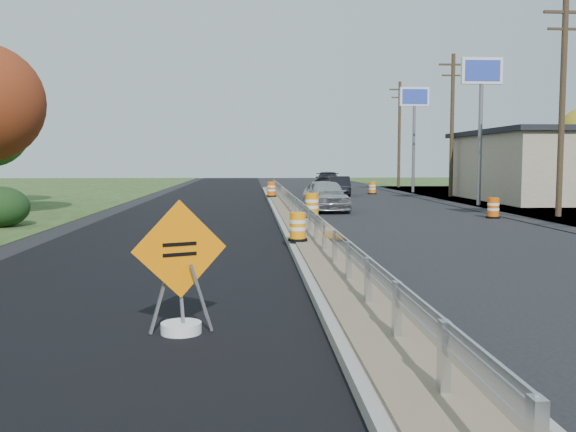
{
  "coord_description": "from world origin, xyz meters",
  "views": [
    {
      "loc": [
        -1.87,
        -17.96,
        2.48
      ],
      "look_at": [
        -0.94,
        -2.31,
        1.1
      ],
      "focal_mm": 40.0,
      "sensor_mm": 36.0,
      "label": 1
    }
  ],
  "objects": [
    {
      "name": "car_dark_mid",
      "position": [
        4.32,
        26.03,
        0.67
      ],
      "size": [
        1.81,
        4.19,
        1.34
      ],
      "primitive_type": "imported",
      "rotation": [
        0.0,
        0.0,
        -0.1
      ],
      "color": "black",
      "rests_on": "ground"
    },
    {
      "name": "car_dark_far",
      "position": [
        4.62,
        34.99,
        0.74
      ],
      "size": [
        2.76,
        5.36,
        1.49
      ],
      "primitive_type": "imported",
      "rotation": [
        0.0,
        0.0,
        3.0
      ],
      "color": "black",
      "rests_on": "ground"
    },
    {
      "name": "barrel_shoulder_near",
      "position": [
        8.47,
        8.63,
        0.42
      ],
      "size": [
        0.6,
        0.6,
        0.87
      ],
      "color": "black",
      "rests_on": "ground"
    },
    {
      "name": "utility_pole_nmid",
      "position": [
        11.5,
        24.0,
        4.93
      ],
      "size": [
        1.9,
        0.26,
        9.4
      ],
      "color": "#473523",
      "rests_on": "ground"
    },
    {
      "name": "barrel_median_mid",
      "position": [
        0.55,
        6.9,
        0.69
      ],
      "size": [
        0.65,
        0.65,
        0.95
      ],
      "color": "black",
      "rests_on": "median"
    },
    {
      "name": "ground",
      "position": [
        0.0,
        0.0,
        0.0
      ],
      "size": [
        140.0,
        140.0,
        0.0
      ],
      "primitive_type": "plane",
      "color": "black",
      "rests_on": "ground"
    },
    {
      "name": "milled_overlay",
      "position": [
        -4.4,
        10.0,
        0.01
      ],
      "size": [
        7.2,
        120.0,
        0.01
      ],
      "primitive_type": "cube",
      "color": "black",
      "rests_on": "ground"
    },
    {
      "name": "median",
      "position": [
        0.0,
        8.0,
        0.11
      ],
      "size": [
        1.6,
        55.0,
        0.23
      ],
      "color": "gray",
      "rests_on": "ground"
    },
    {
      "name": "pylon_sign_mid",
      "position": [
        10.5,
        16.0,
        6.48
      ],
      "size": [
        2.2,
        0.3,
        7.9
      ],
      "color": "slate",
      "rests_on": "ground"
    },
    {
      "name": "car_silver",
      "position": [
        1.8,
        12.88,
        0.77
      ],
      "size": [
        2.11,
        4.63,
        1.54
      ],
      "primitive_type": "imported",
      "rotation": [
        0.0,
        0.0,
        0.07
      ],
      "color": "#B6B6BB",
      "rests_on": "ground"
    },
    {
      "name": "utility_pole_north",
      "position": [
        11.5,
        39.0,
        4.93
      ],
      "size": [
        1.9,
        0.26,
        9.4
      ],
      "color": "#473523",
      "rests_on": "ground"
    },
    {
      "name": "pylon_sign_north",
      "position": [
        10.5,
        30.0,
        6.48
      ],
      "size": [
        2.2,
        0.3,
        7.9
      ],
      "color": "slate",
      "rests_on": "ground"
    },
    {
      "name": "caution_sign",
      "position": [
        -2.86,
        -8.93,
        0.49
      ],
      "size": [
        1.28,
        0.61,
        1.92
      ],
      "rotation": [
        0.0,
        0.0,
        0.43
      ],
      "color": "white",
      "rests_on": "ground"
    },
    {
      "name": "hedge_north",
      "position": [
        -11.0,
        6.0,
        0.76
      ],
      "size": [
        2.09,
        2.09,
        1.52
      ],
      "primitive_type": "ellipsoid",
      "color": "black",
      "rests_on": "ground"
    },
    {
      "name": "guardrail",
      "position": [
        0.0,
        9.0,
        0.73
      ],
      "size": [
        0.1,
        46.15,
        0.72
      ],
      "color": "silver",
      "rests_on": "median"
    },
    {
      "name": "utility_pole_smid",
      "position": [
        11.5,
        9.0,
        4.93
      ],
      "size": [
        1.9,
        0.26,
        9.4
      ],
      "color": "#473523",
      "rests_on": "ground"
    },
    {
      "name": "barrel_median_near",
      "position": [
        -0.55,
        -0.36,
        0.61
      ],
      "size": [
        0.54,
        0.54,
        0.8
      ],
      "color": "black",
      "rests_on": "median"
    },
    {
      "name": "barrel_median_far",
      "position": [
        -0.55,
        21.14,
        0.67
      ],
      "size": [
        0.62,
        0.62,
        0.91
      ],
      "color": "black",
      "rests_on": "median"
    },
    {
      "name": "barrel_shoulder_far",
      "position": [
        7.0,
        28.01,
        0.43
      ],
      "size": [
        0.61,
        0.61,
        0.9
      ],
      "color": "black",
      "rests_on": "ground"
    }
  ]
}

